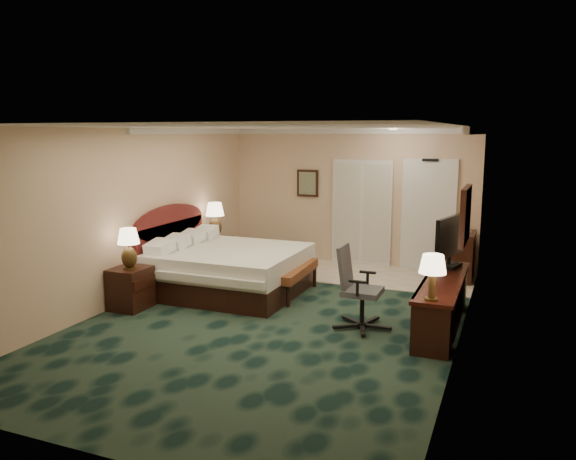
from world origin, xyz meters
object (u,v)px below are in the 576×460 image
at_px(nightstand_near, 131,288).
at_px(desk, 442,304).
at_px(minibar, 461,256).
at_px(bed, 231,270).
at_px(lamp_near, 129,249).
at_px(nightstand_far, 215,254).
at_px(lamp_far, 215,220).
at_px(bed_bench, 291,281).
at_px(desk_chair, 363,288).
at_px(tv, 450,242).

distance_m(nightstand_near, desk, 4.54).
bearing_deg(minibar, bed, -147.46).
distance_m(lamp_near, desk, 4.55).
xyz_separation_m(nightstand_far, lamp_far, (-0.00, 0.02, 0.66)).
bearing_deg(nightstand_far, nightstand_near, -90.16).
bearing_deg(minibar, bed_bench, -140.41).
xyz_separation_m(lamp_far, desk_chair, (3.45, -2.15, -0.41)).
bearing_deg(bed_bench, desk, -17.60).
distance_m(nightstand_near, nightstand_far, 2.58).
height_order(bed, lamp_near, lamp_near).
height_order(nightstand_near, lamp_near, lamp_near).
relative_size(bed, nightstand_near, 3.63).
xyz_separation_m(bed, lamp_near, (-0.93, -1.43, 0.57)).
height_order(nightstand_far, minibar, minibar).
relative_size(nightstand_near, desk, 0.27).
relative_size(lamp_near, desk_chair, 0.54).
height_order(nightstand_near, nightstand_far, nightstand_far).
bearing_deg(desk, tv, 91.11).
xyz_separation_m(lamp_far, minibar, (4.45, 1.01, -0.55)).
xyz_separation_m(nightstand_far, desk, (4.45, -1.70, 0.02)).
height_order(nightstand_far, lamp_near, lamp_near).
bearing_deg(nightstand_far, lamp_near, -89.33).
relative_size(lamp_far, tv, 0.69).
bearing_deg(lamp_near, bed_bench, 39.63).
relative_size(desk_chair, minibar, 1.31).
bearing_deg(minibar, nightstand_near, -140.98).
bearing_deg(bed, tv, 4.19).
xyz_separation_m(bed_bench, desk_chair, (1.48, -1.11, 0.32)).
distance_m(desk, desk_chair, 1.11).
relative_size(tv, desk_chair, 0.86).
height_order(desk, minibar, minibar).
xyz_separation_m(lamp_far, desk, (4.45, -1.72, -0.64)).
bearing_deg(nightstand_far, lamp_far, 99.24).
relative_size(lamp_far, bed_bench, 0.47).
bearing_deg(tv, lamp_near, -144.48).
xyz_separation_m(nightstand_far, desk_chair, (3.45, -2.12, 0.24)).
bearing_deg(desk_chair, bed, 159.69).
distance_m(nightstand_far, minibar, 4.56).
bearing_deg(bed, minibar, 32.54).
distance_m(bed, bed_bench, 1.03).
bearing_deg(bed, lamp_far, 128.45).
bearing_deg(desk, lamp_far, 158.88).
bearing_deg(nightstand_far, bed, -51.13).
distance_m(nightstand_near, lamp_near, 0.62).
relative_size(lamp_near, minibar, 0.71).
bearing_deg(nightstand_far, bed_bench, -27.20).
xyz_separation_m(nightstand_near, bed_bench, (1.98, 1.56, -0.07)).
relative_size(bed, nightstand_far, 3.53).
height_order(nightstand_near, tv, tv).
relative_size(nightstand_near, tv, 0.65).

